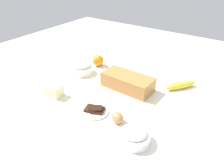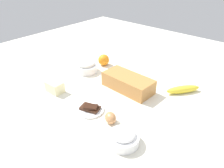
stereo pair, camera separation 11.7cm
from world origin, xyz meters
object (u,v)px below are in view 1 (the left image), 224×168
orange_fruit (98,60)px  butter_block (54,90)px  sugar_bowl (135,136)px  chocolate_plate (95,110)px  egg_near_butter (118,118)px  flour_bowl (82,68)px  banana (181,85)px  loaf_pan (127,82)px

orange_fruit → butter_block: bearing=-85.4°
sugar_bowl → chocolate_plate: sugar_bowl is taller
egg_near_butter → sugar_bowl: bearing=-26.8°
flour_bowl → banana: (0.57, 0.17, -0.02)m
orange_fruit → chocolate_plate: size_ratio=0.57×
orange_fruit → flour_bowl: bearing=-96.7°
flour_bowl → orange_fruit: (0.02, 0.14, 0.00)m
sugar_bowl → loaf_pan: bearing=125.2°
loaf_pan → orange_fruit: (-0.31, 0.14, -0.00)m
chocolate_plate → sugar_bowl: bearing=-13.4°
sugar_bowl → banana: size_ratio=0.67×
egg_near_butter → orange_fruit: bearing=136.0°
loaf_pan → orange_fruit: size_ratio=3.83×
flour_bowl → banana: bearing=16.7°
orange_fruit → chocolate_plate: bearing=-54.1°
butter_block → loaf_pan: bearing=45.2°
orange_fruit → butter_block: orange_fruit is taller
butter_block → chocolate_plate: butter_block is taller
orange_fruit → egg_near_butter: bearing=-44.0°
chocolate_plate → flour_bowl: bearing=139.6°
flour_bowl → sugar_bowl: (0.56, -0.33, -0.01)m
sugar_bowl → butter_block: 0.51m
banana → chocolate_plate: 0.51m
sugar_bowl → chocolate_plate: size_ratio=0.98×
loaf_pan → butter_block: size_ratio=3.16×
banana → chocolate_plate: banana is taller
chocolate_plate → egg_near_butter: bearing=1.0°
egg_near_butter → chocolate_plate: bearing=-179.0°
egg_near_butter → banana: bearing=73.5°
banana → flour_bowl: bearing=-163.3°
loaf_pan → egg_near_butter: 0.29m
loaf_pan → banana: 0.30m
flour_bowl → orange_fruit: bearing=83.3°
sugar_bowl → butter_block: sugar_bowl is taller
flour_bowl → chocolate_plate: 0.41m
butter_block → egg_near_butter: butter_block is taller
flour_bowl → butter_block: bearing=-79.7°
banana → orange_fruit: 0.55m
loaf_pan → banana: bearing=36.7°
banana → orange_fruit: size_ratio=2.56×
loaf_pan → egg_near_butter: bearing=-65.1°
loaf_pan → flour_bowl: bearing=-177.1°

